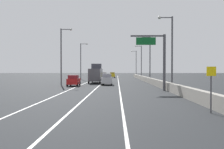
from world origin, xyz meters
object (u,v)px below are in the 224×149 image
object	(u,v)px
lamp_post_right_second	(170,47)
car_red_3	(74,81)
speed_advisory_sign	(211,86)
box_truck	(96,74)
lamp_post_right_third	(149,56)
car_yellow_0	(112,75)
car_silver_1	(107,79)
lamp_post_right_fifth	(136,62)
lamp_post_left_far	(82,59)
overhead_sign_gantry	(159,55)
lamp_post_left_mid	(62,53)
car_white_2	(104,75)
lamp_post_right_fourth	(141,60)

from	to	relation	value
lamp_post_right_second	car_red_3	bearing A→B (deg)	153.60
speed_advisory_sign	box_truck	distance (m)	39.65
lamp_post_right_third	car_yellow_0	world-z (taller)	lamp_post_right_third
car_silver_1	box_truck	size ratio (longest dim) A/B	0.54
lamp_post_right_fifth	lamp_post_left_far	bearing A→B (deg)	-120.79
lamp_post_left_far	car_yellow_0	distance (m)	20.35
speed_advisory_sign	lamp_post_right_second	world-z (taller)	lamp_post_right_second
overhead_sign_gantry	lamp_post_left_far	size ratio (longest dim) A/B	0.72
lamp_post_right_fifth	lamp_post_left_mid	size ratio (longest dim) A/B	1.00
lamp_post_left_far	car_silver_1	size ratio (longest dim) A/B	2.25
lamp_post_left_far	car_white_2	xyz separation A→B (m)	(5.53, 18.69, -4.98)
car_white_2	box_truck	xyz separation A→B (m)	(0.06, -37.48, 0.91)
lamp_post_right_fourth	lamp_post_right_fifth	distance (m)	22.10
lamp_post_left_mid	car_white_2	distance (m)	45.80
lamp_post_left_far	lamp_post_left_mid	bearing A→B (deg)	-89.77
overhead_sign_gantry	lamp_post_right_third	xyz separation A→B (m)	(1.69, 24.26, 1.22)
lamp_post_left_mid	lamp_post_left_far	world-z (taller)	same
lamp_post_right_fourth	box_truck	size ratio (longest dim) A/B	1.21
car_silver_1	lamp_post_right_third	bearing A→B (deg)	50.77
lamp_post_left_far	car_red_3	xyz separation A→B (m)	(2.65, -29.52, -4.99)
overhead_sign_gantry	lamp_post_left_mid	size ratio (longest dim) A/B	0.72
car_white_2	speed_advisory_sign	bearing A→B (deg)	-82.08
lamp_post_left_far	car_yellow_0	size ratio (longest dim) A/B	2.21
lamp_post_right_third	lamp_post_right_fifth	distance (m)	44.19
car_white_2	overhead_sign_gantry	bearing A→B (deg)	-80.10
lamp_post_right_fifth	box_truck	world-z (taller)	lamp_post_right_fifth
car_silver_1	car_red_3	distance (m)	6.58
car_silver_1	box_truck	world-z (taller)	box_truck
lamp_post_right_second	overhead_sign_gantry	bearing A→B (deg)	-132.31
lamp_post_right_second	car_silver_1	world-z (taller)	lamp_post_right_second
overhead_sign_gantry	car_yellow_0	distance (m)	57.48
lamp_post_left_mid	car_red_3	xyz separation A→B (m)	(2.55, -3.00, -4.99)
speed_advisory_sign	car_red_3	distance (m)	30.62
lamp_post_right_second	car_silver_1	bearing A→B (deg)	130.61
overhead_sign_gantry	lamp_post_right_fourth	world-z (taller)	lamp_post_right_fourth
car_yellow_0	box_truck	size ratio (longest dim) A/B	0.55
lamp_post_right_fourth	car_yellow_0	xyz separation A→B (m)	(-8.96, 10.55, -4.98)
car_yellow_0	box_truck	bearing A→B (deg)	-94.53
car_silver_1	speed_advisory_sign	bearing A→B (deg)	-75.79
lamp_post_left_mid	box_truck	world-z (taller)	lamp_post_left_mid
car_silver_1	car_red_3	xyz separation A→B (m)	(-5.55, -3.53, -0.06)
lamp_post_left_far	box_truck	size ratio (longest dim) A/B	1.21
car_silver_1	car_white_2	distance (m)	44.76
lamp_post_right_second	car_red_3	world-z (taller)	lamp_post_right_second
car_yellow_0	car_silver_1	size ratio (longest dim) A/B	1.02
overhead_sign_gantry	lamp_post_right_third	world-z (taller)	lamp_post_right_third
speed_advisory_sign	lamp_post_right_fourth	xyz separation A→B (m)	(1.39, 64.28, 4.18)
lamp_post_right_fifth	car_red_3	xyz separation A→B (m)	(-14.84, -58.87, -4.99)
lamp_post_right_second	lamp_post_right_third	distance (m)	22.10
car_yellow_0	car_silver_1	xyz separation A→B (m)	(-0.29, -43.80, 0.05)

